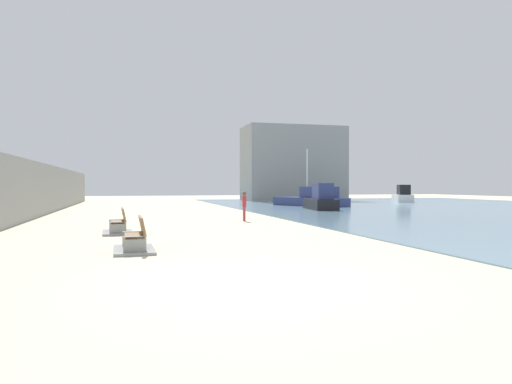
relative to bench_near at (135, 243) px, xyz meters
The scene contains 9 objects.
ground_plane 13.19m from the bench_near, 81.53° to the left, with size 120.00×120.00×0.00m, color beige.
seawall 14.25m from the bench_near, 113.07° to the left, with size 0.80×64.00×3.20m, color gray.
bench_near is the anchor object (origin of this frame).
bench_far 5.28m from the bench_near, 96.09° to the left, with size 1.19×2.15×0.98m.
person_walking 11.52m from the bench_near, 60.91° to the left, with size 0.22×0.53×1.54m.
boat_far_right 23.87m from the bench_near, 54.62° to the left, with size 2.26×4.79×1.97m.
boat_nearest 43.47m from the bench_near, 48.23° to the left, with size 3.07×4.53×1.89m.
boat_distant 29.58m from the bench_near, 58.52° to the left, with size 5.11×7.55×5.06m.
harbor_building 45.53m from the bench_near, 64.89° to the left, with size 12.00×6.00×8.97m, color gray.
Camera 1 is at (-2.09, -8.76, 1.85)m, focal length 33.27 mm.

